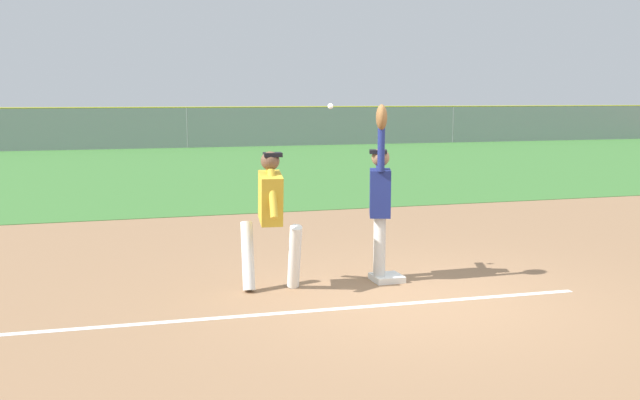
% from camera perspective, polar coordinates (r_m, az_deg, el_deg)
% --- Properties ---
extents(ground_plane, '(77.49, 77.49, 0.00)m').
position_cam_1_polar(ground_plane, '(8.60, 7.50, -7.75)').
color(ground_plane, '#936D4C').
extents(outfield_grass, '(55.12, 19.63, 0.01)m').
position_cam_1_polar(outfield_grass, '(24.26, -8.27, 2.63)').
color(outfield_grass, '#3D7533').
rests_on(outfield_grass, ground_plane).
extents(chalk_foul_line, '(12.00, 0.48, 0.01)m').
position_cam_1_polar(chalk_foul_line, '(7.82, -20.63, -9.83)').
color(chalk_foul_line, white).
rests_on(chalk_foul_line, ground_plane).
extents(first_base, '(0.39, 0.39, 0.08)m').
position_cam_1_polar(first_base, '(9.27, 5.41, -6.27)').
color(first_base, white).
rests_on(first_base, ground_plane).
extents(fielder, '(0.41, 0.88, 2.28)m').
position_cam_1_polar(fielder, '(9.08, 4.87, 0.38)').
color(fielder, silver).
rests_on(fielder, ground_plane).
extents(runner, '(0.73, 0.85, 1.72)m').
position_cam_1_polar(runner, '(8.63, -4.00, -0.86)').
color(runner, white).
rests_on(runner, ground_plane).
extents(baseball, '(0.07, 0.07, 0.07)m').
position_cam_1_polar(baseball, '(9.20, 0.85, 7.58)').
color(baseball, white).
extents(outfield_fence, '(55.20, 0.08, 1.93)m').
position_cam_1_polar(outfield_fence, '(33.92, -10.67, 5.79)').
color(outfield_fence, '#93999E').
rests_on(outfield_fence, ground_plane).
extents(parked_car_green, '(4.44, 2.19, 1.25)m').
position_cam_1_polar(parked_car_green, '(36.66, -17.03, 5.29)').
color(parked_car_green, '#1E6B33').
rests_on(parked_car_green, ground_plane).
extents(parked_car_black, '(4.42, 2.16, 1.25)m').
position_cam_1_polar(parked_car_black, '(36.99, -8.97, 5.58)').
color(parked_car_black, black).
rests_on(parked_car_black, ground_plane).
extents(parked_car_blue, '(4.58, 2.48, 1.25)m').
position_cam_1_polar(parked_car_blue, '(37.65, -0.82, 5.72)').
color(parked_car_blue, '#23389E').
rests_on(parked_car_blue, ground_plane).
extents(parked_car_red, '(4.55, 2.41, 1.25)m').
position_cam_1_polar(parked_car_red, '(39.15, 6.91, 5.76)').
color(parked_car_red, '#B21E1E').
rests_on(parked_car_red, ground_plane).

